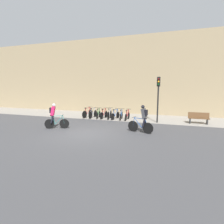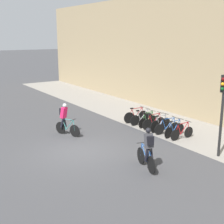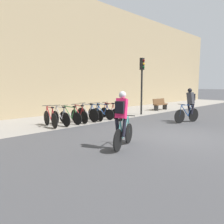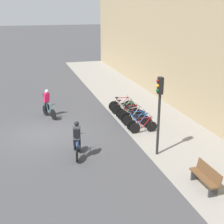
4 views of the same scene
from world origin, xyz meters
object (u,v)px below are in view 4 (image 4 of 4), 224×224
(parked_bike_7, at_px, (144,126))
(parked_bike_4, at_px, (133,116))
(parked_bike_6, at_px, (140,123))
(bench, at_px, (205,177))
(parked_bike_0, at_px, (121,105))
(parked_bike_5, at_px, (136,119))
(cyclist_grey, at_px, (77,139))
(parked_bike_2, at_px, (127,111))
(parked_bike_3, at_px, (130,113))
(traffic_light_pole, at_px, (159,102))
(parked_bike_1, at_px, (124,108))
(cyclist_pink, at_px, (47,102))

(parked_bike_7, bearing_deg, parked_bike_4, 179.93)
(parked_bike_6, distance_m, bench, 6.33)
(parked_bike_0, distance_m, parked_bike_5, 2.79)
(parked_bike_5, bearing_deg, parked_bike_7, 0.02)
(parked_bike_0, relative_size, parked_bike_7, 1.08)
(cyclist_grey, bearing_deg, parked_bike_2, 139.61)
(parked_bike_2, xyz_separation_m, parked_bike_3, (0.55, 0.00, 0.01))
(parked_bike_0, height_order, traffic_light_pole, traffic_light_pole)
(parked_bike_4, bearing_deg, traffic_light_pole, -5.02)
(parked_bike_1, distance_m, parked_bike_4, 1.67)
(parked_bike_4, bearing_deg, bench, 1.61)
(cyclist_pink, distance_m, parked_bike_6, 6.00)
(cyclist_pink, distance_m, parked_bike_4, 5.41)
(parked_bike_6, bearing_deg, parked_bike_1, 179.99)
(cyclist_pink, distance_m, parked_bike_0, 4.82)
(parked_bike_0, xyz_separation_m, parked_bike_2, (1.12, -0.00, -0.03))
(cyclist_pink, height_order, parked_bike_7, cyclist_pink)
(cyclist_pink, relative_size, parked_bike_5, 1.10)
(parked_bike_5, height_order, parked_bike_6, parked_bike_5)
(bench, bearing_deg, cyclist_pink, -153.21)
(bench, bearing_deg, cyclist_grey, -132.05)
(parked_bike_3, xyz_separation_m, parked_bike_5, (1.11, -0.00, -0.01))
(parked_bike_4, xyz_separation_m, traffic_light_pole, (4.28, -0.38, 2.15))
(cyclist_pink, height_order, parked_bike_4, cyclist_pink)
(parked_bike_0, relative_size, parked_bike_3, 1.06)
(parked_bike_1, relative_size, parked_bike_3, 1.06)
(cyclist_pink, xyz_separation_m, bench, (9.90, 5.00, -0.48))
(parked_bike_3, height_order, parked_bike_6, parked_bike_3)
(parked_bike_4, distance_m, parked_bike_5, 0.56)
(cyclist_pink, xyz_separation_m, parked_bike_2, (1.34, 4.79, -0.57))
(parked_bike_3, bearing_deg, parked_bike_5, -0.06)
(parked_bike_1, xyz_separation_m, parked_bike_4, (1.67, 0.00, 0.02))
(cyclist_pink, bearing_deg, parked_bike_7, 49.21)
(parked_bike_2, xyz_separation_m, parked_bike_7, (2.78, 0.00, -0.00))
(parked_bike_4, height_order, bench, parked_bike_4)
(parked_bike_7, bearing_deg, cyclist_grey, -64.19)
(parked_bike_0, bearing_deg, parked_bike_4, 0.02)
(parked_bike_3, height_order, parked_bike_4, parked_bike_4)
(parked_bike_1, relative_size, traffic_light_pole, 0.46)
(parked_bike_1, distance_m, parked_bike_5, 2.23)
(parked_bike_1, xyz_separation_m, parked_bike_7, (3.34, 0.00, -0.02))
(bench, bearing_deg, parked_bike_6, -178.08)
(parked_bike_2, xyz_separation_m, parked_bike_6, (2.23, -0.00, 0.00))
(traffic_light_pole, bearing_deg, bench, 10.50)
(parked_bike_1, height_order, parked_bike_5, parked_bike_1)
(cyclist_pink, xyz_separation_m, parked_bike_4, (2.46, 4.79, -0.53))
(parked_bike_0, bearing_deg, cyclist_pink, -92.72)
(cyclist_grey, xyz_separation_m, parked_bike_5, (-3.06, 4.02, -0.56))
(parked_bike_5, bearing_deg, traffic_light_pole, -5.73)
(parked_bike_4, distance_m, parked_bike_6, 1.12)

